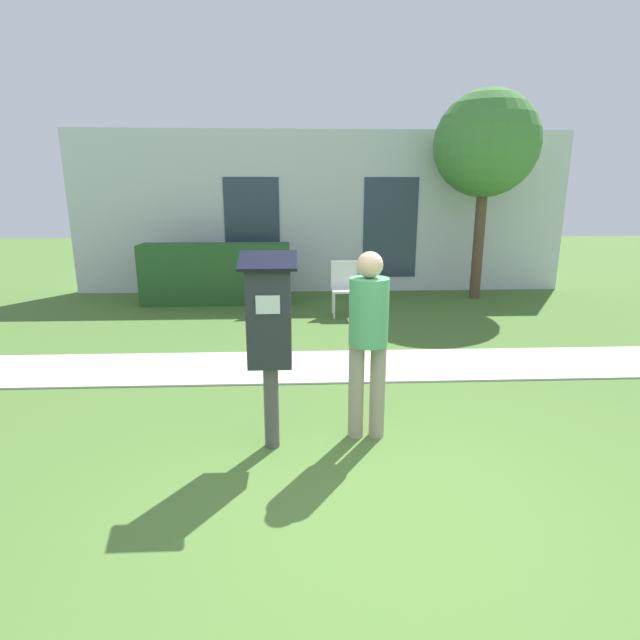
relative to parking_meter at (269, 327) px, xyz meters
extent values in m
plane|color=#476B2D|center=(0.72, -0.97, -1.02)|extent=(40.00, 40.00, 0.00)
cube|color=beige|center=(0.72, 1.88, -1.01)|extent=(12.00, 1.10, 0.02)
cube|color=silver|center=(0.72, 6.62, 0.58)|extent=(10.00, 0.24, 3.20)
cube|color=#2D3D4C|center=(-0.68, 6.49, 0.28)|extent=(1.10, 0.02, 2.00)
cube|color=#2D3D4C|center=(2.12, 6.49, 0.28)|extent=(1.10, 0.02, 2.00)
cylinder|color=#4C4C4C|center=(0.00, 0.00, -0.67)|extent=(0.12, 0.12, 0.70)
cube|color=#23282D|center=(0.00, 0.00, 0.08)|extent=(0.34, 0.22, 0.80)
cube|color=silver|center=(0.00, -0.12, 0.20)|extent=(0.18, 0.01, 0.14)
cube|color=black|center=(0.00, 0.00, 0.51)|extent=(0.44, 0.31, 0.12)
cylinder|color=gray|center=(0.70, 0.14, -0.61)|extent=(0.13, 0.13, 0.82)
cylinder|color=gray|center=(0.88, 0.14, -0.61)|extent=(0.13, 0.13, 0.82)
cylinder|color=#4C9E66|center=(0.79, 0.14, 0.08)|extent=(0.32, 0.32, 0.55)
sphere|color=#D8AD8C|center=(0.79, 0.14, 0.46)|extent=(0.21, 0.21, 0.21)
cylinder|color=white|center=(-0.36, 4.34, -0.81)|extent=(0.03, 0.03, 0.42)
cylinder|color=white|center=(0.02, 4.34, -0.81)|extent=(0.03, 0.03, 0.42)
cylinder|color=white|center=(-0.36, 4.72, -0.81)|extent=(0.03, 0.03, 0.42)
cylinder|color=white|center=(0.02, 4.72, -0.81)|extent=(0.03, 0.03, 0.42)
cube|color=white|center=(-0.17, 4.53, -0.58)|extent=(0.44, 0.44, 0.04)
cube|color=white|center=(-0.17, 4.73, -0.34)|extent=(0.44, 0.04, 0.44)
cylinder|color=white|center=(0.82, 4.19, -0.81)|extent=(0.03, 0.03, 0.42)
cylinder|color=white|center=(1.20, 4.19, -0.81)|extent=(0.03, 0.03, 0.42)
cylinder|color=white|center=(0.82, 4.57, -0.81)|extent=(0.03, 0.03, 0.42)
cylinder|color=white|center=(1.20, 4.57, -0.81)|extent=(0.03, 0.03, 0.42)
cube|color=white|center=(1.01, 4.38, -0.58)|extent=(0.44, 0.44, 0.04)
cube|color=white|center=(1.01, 4.58, -0.34)|extent=(0.44, 0.04, 0.44)
cube|color=#285628|center=(-1.28, 5.49, -0.47)|extent=(2.71, 0.60, 1.10)
cylinder|color=brown|center=(3.68, 5.70, 0.08)|extent=(0.20, 0.20, 2.20)
sphere|color=#47843D|center=(3.68, 5.70, 1.85)|extent=(1.90, 1.90, 1.90)
camera|label=1|loc=(0.22, -3.73, 1.02)|focal=28.00mm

